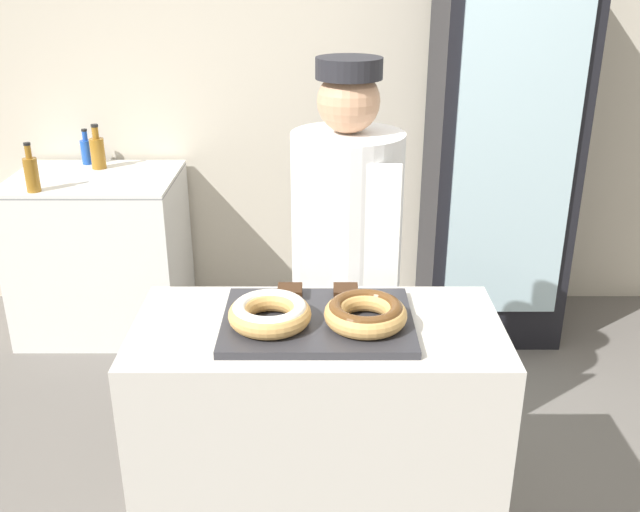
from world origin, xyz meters
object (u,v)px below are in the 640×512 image
Objects in this scene: donut_chocolate_glaze at (368,313)px; beverage_fridge at (502,154)px; donut_light_glaze at (272,312)px; brownie_back_right at (348,292)px; chest_freezer at (105,252)px; brownie_back_left at (292,292)px; serving_tray at (320,321)px; baker_person at (348,275)px; bottle_amber at (100,151)px; bottle_amber_b at (34,173)px; bottle_blue at (89,150)px.

beverage_fridge reaches higher than donut_chocolate_glaze.
brownie_back_right is (0.23, 0.18, -0.02)m from donut_light_glaze.
beverage_fridge is 2.27× the size of chest_freezer.
brownie_back_left is (0.05, 0.18, -0.02)m from donut_light_glaze.
chest_freezer is at bearing 120.58° from donut_light_glaze.
serving_tray is at bearing 163.75° from donut_chocolate_glaze.
brownie_back_right is 0.40m from baker_person.
donut_chocolate_glaze reaches higher than brownie_back_left.
serving_tray is at bearing 16.25° from donut_light_glaze.
serving_tray is 2.33× the size of bottle_amber.
bottle_amber is 0.99× the size of bottle_amber_b.
brownie_back_right is (-0.05, 0.18, -0.02)m from donut_chocolate_glaze.
chest_freezer is (-1.29, 1.21, -0.41)m from baker_person.
baker_person is (0.10, 0.52, -0.09)m from serving_tray.
bottle_blue is at bearing 133.52° from baker_person.
brownie_back_left and brownie_back_right have the same top height.
baker_person is at bearing 78.89° from serving_tray.
bottle_amber is at bearing 118.69° from donut_light_glaze.
beverage_fridge is at bearing 58.78° from donut_light_glaze.
donut_chocolate_glaze reaches higher than chest_freezer.
brownie_back_right is at bearing -51.33° from chest_freezer.
brownie_back_left reaches higher than serving_tray.
donut_chocolate_glaze is 0.29m from brownie_back_left.
bottle_blue is 0.13m from bottle_amber.
bottle_blue is at bearing 111.28° from chest_freezer.
bottle_blue is at bearing 119.51° from donut_light_glaze.
chest_freezer is 0.58m from bottle_blue.
bottle_amber is at bearing 64.39° from bottle_amber_b.
bottle_amber_b is at bearing -115.61° from bottle_amber.
beverage_fridge is 8.17× the size of bottle_amber_b.
bottle_amber is (-1.06, 1.94, -0.02)m from donut_light_glaze.
donut_chocolate_glaze is 2.29m from chest_freezer.
bottle_blue is (-1.37, 1.85, -0.02)m from brownie_back_right.
serving_tray is 0.17m from brownie_back_left.
bottle_blue is (-1.20, 1.85, -0.02)m from brownie_back_left.
chest_freezer is 0.55m from bottle_amber.
baker_person is at bearing 93.59° from donut_chocolate_glaze.
donut_light_glaze is at bearing 180.00° from donut_chocolate_glaze.
donut_chocolate_glaze is 1.00× the size of bottle_amber.
brownie_back_left is at bearing -57.65° from bottle_amber.
brownie_back_left is 0.31× the size of bottle_amber_b.
bottle_amber is (-1.34, 1.94, -0.02)m from donut_chocolate_glaze.
brownie_back_left is at bearing 180.00° from brownie_back_right.
beverage_fridge is (0.80, 1.77, 0.01)m from donut_chocolate_glaze.
brownie_back_left is 2.07m from bottle_amber.
bottle_amber is (-1.30, 1.37, 0.12)m from baker_person.
brownie_back_right is 2.00m from bottle_amber_b.
serving_tray is 2.33× the size of donut_chocolate_glaze.
donut_chocolate_glaze is (0.14, -0.04, 0.05)m from serving_tray.
donut_chocolate_glaze is 0.99× the size of bottle_amber_b.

